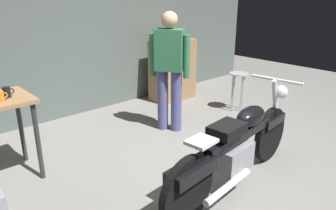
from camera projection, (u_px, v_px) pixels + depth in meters
ground_plane at (209, 178)px, 3.50m from camera, size 12.00×12.00×0.00m
back_wall at (76, 16)px, 4.95m from camera, size 8.00×0.12×3.10m
motorcycle at (237, 146)px, 3.23m from camera, size 2.18×0.63×1.00m
person_standing at (170, 67)px, 4.44m from camera, size 0.39×0.50×1.67m
shop_stool at (238, 81)px, 5.36m from camera, size 0.32×0.32×0.64m
wooden_dresser at (173, 70)px, 5.92m from camera, size 0.80×0.47×1.10m
mug_orange_travel at (0, 97)px, 3.11m from camera, size 0.11×0.08×0.10m
mug_black_matte at (7, 92)px, 3.24m from camera, size 0.11×0.08×0.11m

